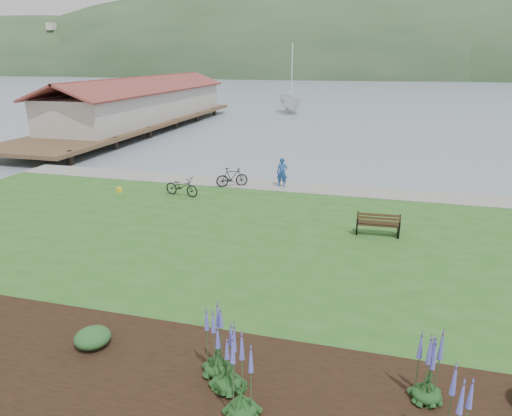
% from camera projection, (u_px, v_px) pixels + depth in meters
% --- Properties ---
extents(ground, '(600.00, 600.00, 0.00)m').
position_uv_depth(ground, '(256.00, 237.00, 19.60)').
color(ground, slate).
rests_on(ground, ground).
extents(lawn, '(34.00, 20.00, 0.40)m').
position_uv_depth(lawn, '(242.00, 251.00, 17.70)').
color(lawn, '#27581F').
rests_on(lawn, ground).
extents(shoreline_path, '(34.00, 2.20, 0.03)m').
position_uv_depth(shoreline_path, '(288.00, 186.00, 25.79)').
color(shoreline_path, gray).
rests_on(shoreline_path, lawn).
extents(garden_bed, '(24.00, 4.40, 0.04)m').
position_uv_depth(garden_bed, '(272.00, 400.00, 9.74)').
color(garden_bed, black).
rests_on(garden_bed, lawn).
extents(far_hillside, '(580.00, 80.00, 38.00)m').
position_uv_depth(far_hillside, '(426.00, 78.00, 170.42)').
color(far_hillside, '#2C4929').
rests_on(far_hillside, ground).
extents(pier_pavilion, '(8.00, 36.00, 5.40)m').
position_uv_depth(pier_pavilion, '(143.00, 103.00, 48.92)').
color(pier_pavilion, '#4C3826').
rests_on(pier_pavilion, ground).
extents(park_bench, '(1.74, 0.76, 1.06)m').
position_uv_depth(park_bench, '(378.00, 224.00, 18.56)').
color(park_bench, '#312113').
rests_on(park_bench, lawn).
extents(person, '(0.74, 0.53, 1.96)m').
position_uv_depth(person, '(282.00, 170.00, 25.39)').
color(person, '#204B95').
rests_on(person, lawn).
extents(bicycle_a, '(1.00, 2.04, 1.02)m').
position_uv_depth(bicycle_a, '(182.00, 186.00, 23.95)').
color(bicycle_a, black).
rests_on(bicycle_a, lawn).
extents(bicycle_b, '(1.34, 1.83, 1.09)m').
position_uv_depth(bicycle_b, '(232.00, 177.00, 25.64)').
color(bicycle_b, black).
rests_on(bicycle_b, lawn).
extents(sailboat, '(14.73, 14.83, 28.99)m').
position_uv_depth(sailboat, '(291.00, 113.00, 62.72)').
color(sailboat, silver).
rests_on(sailboat, ground).
extents(pannier, '(0.25, 0.30, 0.27)m').
position_uv_depth(pannier, '(119.00, 190.00, 24.69)').
color(pannier, yellow).
rests_on(pannier, lawn).
extents(echium_0, '(0.62, 0.62, 1.75)m').
position_uv_depth(echium_0, '(227.00, 362.00, 9.83)').
color(echium_0, '#153C17').
rests_on(echium_0, garden_bed).
extents(echium_1, '(0.62, 0.62, 1.88)m').
position_uv_depth(echium_1, '(430.00, 368.00, 9.46)').
color(echium_1, '#153C17').
rests_on(echium_1, garden_bed).
extents(echium_4, '(0.62, 0.62, 2.14)m').
position_uv_depth(echium_4, '(216.00, 341.00, 10.26)').
color(echium_4, '#153C17').
rests_on(echium_4, garden_bed).
extents(echium_5, '(0.62, 0.62, 2.20)m').
position_uv_depth(echium_5, '(242.00, 381.00, 9.04)').
color(echium_5, '#153C17').
rests_on(echium_5, garden_bed).
extents(shrub_0, '(0.91, 0.91, 0.45)m').
position_uv_depth(shrub_0, '(93.00, 338.00, 11.47)').
color(shrub_0, '#1E4C21').
rests_on(shrub_0, garden_bed).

